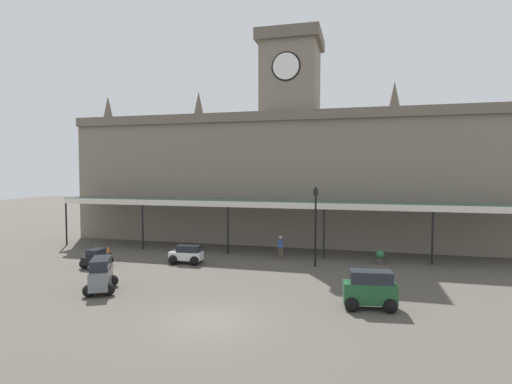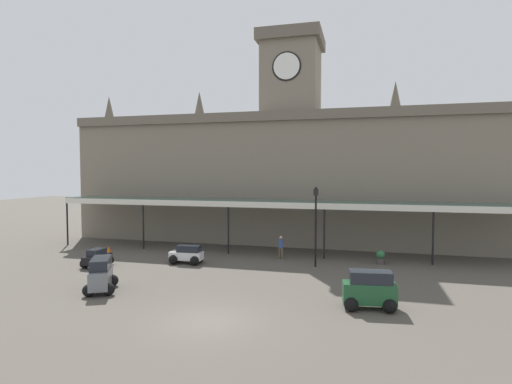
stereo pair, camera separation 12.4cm
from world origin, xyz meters
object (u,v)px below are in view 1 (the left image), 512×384
Objects in this scene: car_white_estate at (187,255)px; pedestrian_crossing_forecourt at (280,246)px; car_green_van at (370,291)px; victorian_lamppost at (316,218)px; car_black_sedan at (97,259)px; traffic_cone at (108,250)px; planter_forecourt_centre at (380,257)px; car_grey_van at (101,276)px.

car_white_estate is 6.73m from pedestrian_crossing_forecourt.
victorian_lamppost is at bearing 113.65° from car_green_van.
car_black_sedan is at bearing -154.59° from pedestrian_crossing_forecourt.
car_black_sedan is 14.83m from victorian_lamppost.
car_white_estate is at bearing -11.83° from traffic_cone.
car_black_sedan reaches higher than planter_forecourt_centre.
car_black_sedan is 6.05m from car_grey_van.
car_grey_van is (3.72, -4.76, 0.30)m from car_black_sedan.
car_green_van is 0.97× the size of car_grey_van.
car_green_van is 3.94× the size of traffic_cone.
car_grey_van reaches higher than pedestrian_crossing_forecourt.
victorian_lamppost is at bearing 38.88° from car_grey_van.
traffic_cone is at bearing -175.30° from planter_forecourt_centre.
planter_forecourt_centre is (0.88, 9.50, -0.32)m from car_green_van.
car_green_van is 8.67m from victorian_lamppost.
car_grey_van is 4.08× the size of traffic_cone.
car_black_sedan is 0.39× the size of victorian_lamppost.
car_grey_van reaches higher than planter_forecourt_centre.
car_grey_van is 2.69× the size of planter_forecourt_centre.
car_grey_van is at bearing -144.90° from planter_forecourt_centre.
pedestrian_crossing_forecourt reaches higher than car_white_estate.
car_green_van reaches higher than car_white_estate.
car_black_sedan is at bearing -156.69° from car_white_estate.
car_white_estate is 13.58m from car_green_van.
victorian_lamppost reaches higher than traffic_cone.
car_green_van reaches higher than planter_forecourt_centre.
car_white_estate is 7.31m from car_grey_van.
planter_forecourt_centre is at bearing 84.71° from car_green_van.
car_white_estate is 0.88× the size of car_grey_van.
car_white_estate is at bearing 76.45° from car_grey_van.
traffic_cone is at bearing 122.49° from car_grey_van.
car_green_van and car_grey_van have the same top height.
planter_forecourt_centre is (14.60, 10.26, -0.32)m from car_grey_van.
planter_forecourt_centre is at bearing 16.71° from car_black_sedan.
planter_forecourt_centre is at bearing 24.12° from victorian_lamppost.
pedestrian_crossing_forecourt reaches higher than traffic_cone.
car_black_sedan is at bearing 127.99° from car_grey_van.
car_black_sedan is 4.24m from traffic_cone.
car_white_estate is 1.37× the size of pedestrian_crossing_forecourt.
car_black_sedan is at bearing 167.08° from car_green_van.
victorian_lamppost is at bearing -155.88° from planter_forecourt_centre.
car_green_van is 13.74m from car_grey_van.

